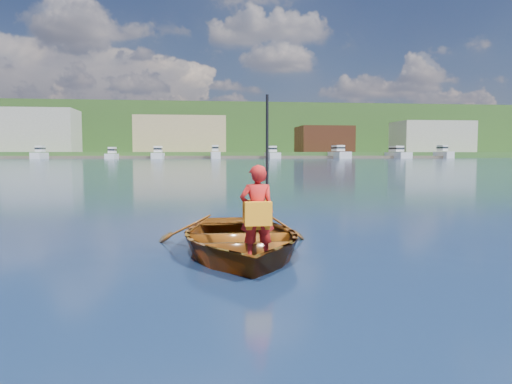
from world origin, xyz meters
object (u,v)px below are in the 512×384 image
at_px(child_paddler, 257,212).
at_px(dock, 190,157).
at_px(marina_yachts, 232,154).
at_px(rowboat, 239,239).

bearing_deg(child_paddler, dock, 90.79).
distance_m(child_paddler, dock, 148.90).
distance_m(dock, marina_yachts, 13.49).
bearing_deg(rowboat, child_paddler, -80.31).
height_order(rowboat, dock, dock).
bearing_deg(rowboat, dock, 90.74).
relative_size(child_paddler, marina_yachts, 0.01).
bearing_deg(marina_yachts, child_paddler, -94.18).
relative_size(rowboat, child_paddler, 1.69).
bearing_deg(dock, rowboat, -89.26).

